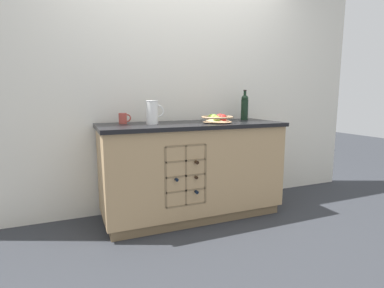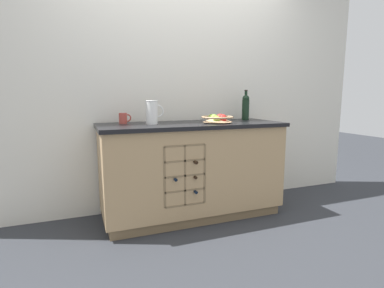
% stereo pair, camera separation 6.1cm
% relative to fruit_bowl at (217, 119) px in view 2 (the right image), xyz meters
% --- Properties ---
extents(ground_plane, '(14.00, 14.00, 0.00)m').
position_rel_fruit_bowl_xyz_m(ground_plane, '(-0.22, 0.08, -0.94)').
color(ground_plane, '#2D3035').
extents(back_wall, '(4.40, 0.06, 2.55)m').
position_rel_fruit_bowl_xyz_m(back_wall, '(-0.22, 0.45, 0.34)').
color(back_wall, silver).
rests_on(back_wall, ground_plane).
extents(kitchen_island, '(1.71, 0.66, 0.90)m').
position_rel_fruit_bowl_xyz_m(kitchen_island, '(-0.22, 0.08, -0.48)').
color(kitchen_island, olive).
rests_on(kitchen_island, ground_plane).
extents(fruit_bowl, '(0.30, 0.30, 0.08)m').
position_rel_fruit_bowl_xyz_m(fruit_bowl, '(0.00, 0.00, 0.00)').
color(fruit_bowl, tan).
rests_on(fruit_bowl, kitchen_island).
extents(white_pitcher, '(0.16, 0.11, 0.21)m').
position_rel_fruit_bowl_xyz_m(white_pitcher, '(-0.59, 0.10, 0.07)').
color(white_pitcher, white).
rests_on(white_pitcher, kitchen_island).
extents(ceramic_mug, '(0.11, 0.07, 0.10)m').
position_rel_fruit_bowl_xyz_m(ceramic_mug, '(-0.82, 0.26, 0.01)').
color(ceramic_mug, '#B7473D').
rests_on(ceramic_mug, kitchen_island).
extents(standing_wine_bottle, '(0.08, 0.08, 0.31)m').
position_rel_fruit_bowl_xyz_m(standing_wine_bottle, '(0.45, 0.24, 0.10)').
color(standing_wine_bottle, black).
rests_on(standing_wine_bottle, kitchen_island).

